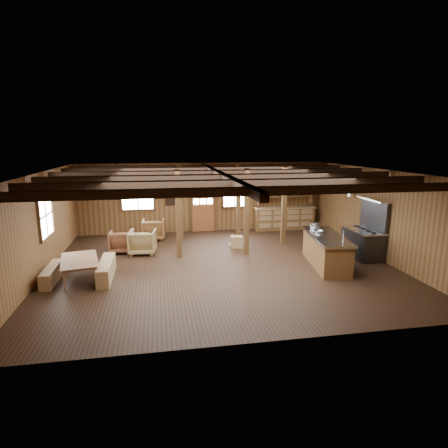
% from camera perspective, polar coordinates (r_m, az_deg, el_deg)
% --- Properties ---
extents(room, '(10.04, 9.04, 2.84)m').
position_cam_1_polar(room, '(10.94, -0.39, 0.69)').
color(room, black).
rests_on(room, ground).
extents(ceiling_joists, '(9.80, 8.82, 0.18)m').
position_cam_1_polar(ceiling_joists, '(10.93, -0.56, 7.46)').
color(ceiling_joists, black).
rests_on(ceiling_joists, ceiling).
extents(timber_posts, '(3.95, 2.35, 2.80)m').
position_cam_1_polar(timber_posts, '(13.05, 0.31, 2.60)').
color(timber_posts, '#402712').
rests_on(timber_posts, floor).
extents(back_door, '(1.02, 0.08, 2.15)m').
position_cam_1_polar(back_door, '(15.37, -3.20, 2.12)').
color(back_door, brown).
rests_on(back_door, floor).
extents(window_back_left, '(1.32, 0.06, 1.32)m').
position_cam_1_polar(window_back_left, '(15.18, -13.05, 4.44)').
color(window_back_left, white).
rests_on(window_back_left, wall_back).
extents(window_back_right, '(1.02, 0.06, 1.32)m').
position_cam_1_polar(window_back_right, '(15.47, 1.56, 4.90)').
color(window_back_right, white).
rests_on(window_back_right, wall_back).
extents(window_left, '(0.14, 1.24, 1.32)m').
position_cam_1_polar(window_left, '(11.68, -25.60, 1.21)').
color(window_left, white).
rests_on(window_left, wall_back).
extents(notice_boards, '(1.08, 0.03, 0.90)m').
position_cam_1_polar(notice_boards, '(15.15, -8.89, 4.74)').
color(notice_boards, silver).
rests_on(notice_boards, wall_back).
extents(back_counter, '(2.55, 0.60, 2.45)m').
position_cam_1_polar(back_counter, '(15.95, 9.14, 1.33)').
color(back_counter, brown).
rests_on(back_counter, floor).
extents(pendant_lamps, '(1.86, 2.36, 0.66)m').
position_cam_1_polar(pendant_lamps, '(11.65, -12.27, 5.37)').
color(pendant_lamps, '#2E2E31').
rests_on(pendant_lamps, ceiling).
extents(pot_rack, '(0.37, 3.00, 0.45)m').
position_cam_1_polar(pot_rack, '(12.08, 15.98, 5.51)').
color(pot_rack, '#2E2E31').
rests_on(pot_rack, ceiling).
extents(kitchen_island, '(1.24, 2.60, 1.20)m').
position_cam_1_polar(kitchen_island, '(11.54, 15.29, -3.85)').
color(kitchen_island, brown).
rests_on(kitchen_island, floor).
extents(step_stool, '(0.51, 0.40, 0.41)m').
position_cam_1_polar(step_stool, '(13.10, 1.94, -2.73)').
color(step_stool, olive).
rests_on(step_stool, floor).
extents(commercial_range, '(0.79, 1.54, 1.90)m').
position_cam_1_polar(commercial_range, '(12.76, 20.64, -2.01)').
color(commercial_range, '#2E2E31').
rests_on(commercial_range, floor).
extents(dining_table, '(1.22, 1.78, 0.57)m').
position_cam_1_polar(dining_table, '(10.77, -20.91, -6.48)').
color(dining_table, brown).
rests_on(dining_table, floor).
extents(bench_wall, '(0.28, 1.47, 0.40)m').
position_cam_1_polar(bench_wall, '(10.97, -24.75, -6.95)').
color(bench_wall, olive).
rests_on(bench_wall, floor).
extents(bench_aisle, '(0.33, 1.74, 0.48)m').
position_cam_1_polar(bench_aisle, '(10.68, -17.49, -6.66)').
color(bench_aisle, olive).
rests_on(bench_aisle, floor).
extents(armchair_a, '(0.80, 0.82, 0.74)m').
position_cam_1_polar(armchair_a, '(12.98, -15.29, -2.56)').
color(armchair_a, brown).
rests_on(armchair_a, floor).
extents(armchair_b, '(0.87, 0.89, 0.76)m').
position_cam_1_polar(armchair_b, '(14.41, -10.69, -0.80)').
color(armchair_b, brown).
rests_on(armchair_b, floor).
extents(armchair_c, '(0.93, 0.95, 0.79)m').
position_cam_1_polar(armchair_c, '(12.63, -12.31, -2.69)').
color(armchair_c, olive).
rests_on(armchair_c, floor).
extents(counter_pot, '(0.29, 0.29, 0.17)m').
position_cam_1_polar(counter_pot, '(12.32, 13.69, -0.12)').
color(counter_pot, silver).
rests_on(counter_pot, kitchen_island).
extents(bowl, '(0.32, 0.32, 0.07)m').
position_cam_1_polar(bowl, '(11.65, 14.25, -1.12)').
color(bowl, silver).
rests_on(bowl, kitchen_island).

